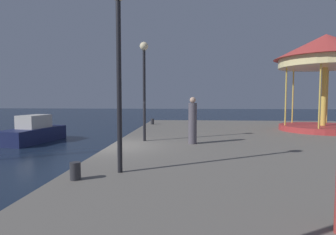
% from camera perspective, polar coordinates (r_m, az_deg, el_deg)
% --- Properties ---
extents(ground_plane, '(120.00, 120.00, 0.00)m').
position_cam_1_polar(ground_plane, '(11.32, -11.79, -9.62)').
color(ground_plane, '#162338').
extents(quay_dock, '(14.74, 25.67, 0.80)m').
position_cam_1_polar(quay_dock, '(11.64, 26.07, -7.54)').
color(quay_dock, slate).
rests_on(quay_dock, ground).
extents(motorboat_navy, '(2.27, 4.45, 1.63)m').
position_cam_1_polar(motorboat_navy, '(18.66, -25.70, -2.69)').
color(motorboat_navy, '#19214C').
rests_on(motorboat_navy, ground).
extents(carousel, '(5.47, 5.47, 5.39)m').
position_cam_1_polar(carousel, '(18.16, 29.43, 10.30)').
color(carousel, '#B23333').
rests_on(carousel, quay_dock).
extents(lamp_post_mid_promenade, '(0.36, 0.36, 4.51)m').
position_cam_1_polar(lamp_post_mid_promenade, '(7.04, -10.04, 13.93)').
color(lamp_post_mid_promenade, black).
rests_on(lamp_post_mid_promenade, quay_dock).
extents(lamp_post_far_end, '(0.36, 0.36, 4.21)m').
position_cam_1_polar(lamp_post_far_end, '(12.05, -4.89, 8.94)').
color(lamp_post_far_end, black).
rests_on(lamp_post_far_end, quay_dock).
extents(bollard_north, '(0.24, 0.24, 0.40)m').
position_cam_1_polar(bollard_north, '(19.79, -3.22, -0.82)').
color(bollard_north, '#2D2D33').
rests_on(bollard_north, quay_dock).
extents(bollard_south, '(0.24, 0.24, 0.40)m').
position_cam_1_polar(bollard_south, '(6.74, -18.39, -10.31)').
color(bollard_south, '#2D2D33').
rests_on(bollard_south, quay_dock).
extents(person_mid_promenade, '(0.34, 0.34, 1.89)m').
position_cam_1_polar(person_mid_promenade, '(11.30, 5.04, -0.89)').
color(person_mid_promenade, '#514C56').
rests_on(person_mid_promenade, quay_dock).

